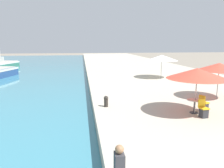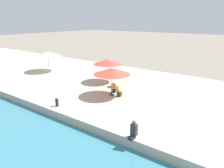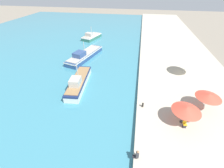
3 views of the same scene
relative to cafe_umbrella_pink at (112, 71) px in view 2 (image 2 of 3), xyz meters
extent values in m
cube|color=#BCB29E|center=(2.70, 24.45, -2.45)|extent=(16.00, 90.00, 0.62)
cylinder|color=#B7B7B7|center=(0.00, 0.00, -1.13)|extent=(0.06, 0.06, 2.02)
cone|color=#E04C38|center=(0.00, 0.00, 0.00)|extent=(3.16, 3.16, 0.55)
cylinder|color=#B7B7B7|center=(3.19, 2.92, -1.13)|extent=(0.06, 0.06, 2.02)
cone|color=#E04C38|center=(3.19, 2.92, -0.01)|extent=(3.01, 3.01, 0.53)
cylinder|color=#B7B7B7|center=(2.55, 11.90, -1.14)|extent=(0.06, 0.06, 2.01)
cone|color=white|center=(2.55, 11.90, 0.02)|extent=(3.39, 3.39, 0.59)
cylinder|color=#333338|center=(-0.02, 0.03, -2.12)|extent=(0.44, 0.44, 0.04)
cylinder|color=#333338|center=(-0.02, 0.03, -1.79)|extent=(0.08, 0.08, 0.70)
cylinder|color=beige|center=(-0.02, 0.03, -1.42)|extent=(0.80, 0.80, 0.04)
cube|color=#2D2D33|center=(0.69, 0.27, -1.92)|extent=(0.43, 0.43, 0.45)
cube|color=gold|center=(0.69, 0.27, -1.66)|extent=(0.51, 0.51, 0.06)
cube|color=gold|center=(0.50, 0.21, -1.43)|extent=(0.19, 0.40, 0.40)
cube|color=#2D2D33|center=(0.09, -0.72, -1.92)|extent=(0.39, 0.39, 0.45)
cube|color=gold|center=(0.09, -0.72, -1.66)|extent=(0.45, 0.45, 0.06)
cube|color=gold|center=(0.06, -0.52, -1.43)|extent=(0.40, 0.12, 0.40)
cube|color=#232328|center=(-5.21, -5.24, -2.06)|extent=(0.44, 0.28, 0.16)
cube|color=#38383D|center=(-4.99, -5.24, -1.65)|extent=(0.26, 0.36, 0.66)
sphere|color=#9E704C|center=(-4.99, -5.24, -1.20)|extent=(0.24, 0.24, 0.24)
cylinder|color=#2D2823|center=(-4.56, 1.85, -1.92)|extent=(0.24, 0.24, 0.45)
sphere|color=#2D2823|center=(-4.56, 1.85, -1.62)|extent=(0.26, 0.26, 0.26)
camera|label=1|loc=(-5.92, -10.48, 1.54)|focal=35.00mm
camera|label=2|loc=(-14.50, -10.76, 4.29)|focal=35.00mm
camera|label=3|loc=(-5.95, -13.13, 11.57)|focal=24.00mm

